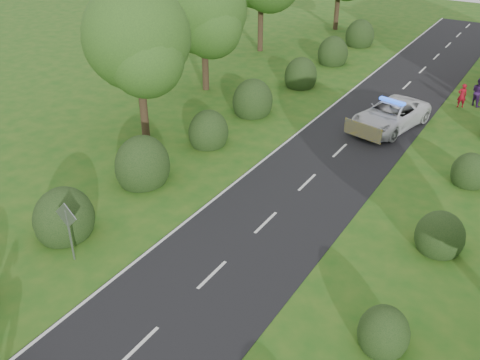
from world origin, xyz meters
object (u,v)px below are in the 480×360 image
Objects in this scene: pedestrian_red at (462,96)px; pedestrian_purple at (478,92)px; road_sign at (68,223)px; police_van at (390,115)px.

pedestrian_red is 1.13m from pedestrian_purple.
road_sign reaches higher than police_van.
pedestrian_purple is (9.82, 24.61, -0.74)m from road_sign.
road_sign is 25.48m from pedestrian_red.
road_sign is 26.51m from pedestrian_purple.
police_van is at bearing 33.91° from pedestrian_red.
pedestrian_purple reaches higher than police_van.
pedestrian_purple is at bearing 68.25° from road_sign.
police_van reaches higher than pedestrian_red.
pedestrian_purple is (3.60, 6.29, 0.13)m from police_van.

